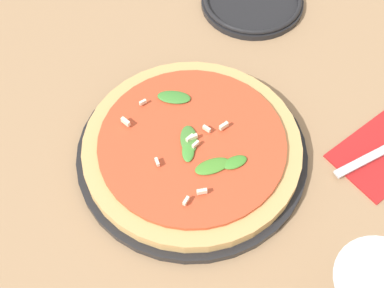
{
  "coord_description": "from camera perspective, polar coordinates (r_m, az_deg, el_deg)",
  "views": [
    {
      "loc": [
        -0.3,
        -0.28,
        0.64
      ],
      "look_at": [
        0.02,
        -0.04,
        0.03
      ],
      "focal_mm": 50.0,
      "sensor_mm": 36.0,
      "label": 1
    }
  ],
  "objects": [
    {
      "name": "ground_plane",
      "position": [
        0.76,
        -3.42,
        -0.9
      ],
      "size": [
        6.0,
        6.0,
        0.0
      ],
      "primitive_type": "plane",
      "color": "#9E7A56"
    },
    {
      "name": "pizza_arugula_main",
      "position": [
        0.74,
        0.0,
        -0.56
      ],
      "size": [
        0.32,
        0.32,
        0.05
      ],
      "color": "black",
      "rests_on": "ground_plane"
    },
    {
      "name": "side_plate_white",
      "position": [
        0.96,
        6.45,
        14.95
      ],
      "size": [
        0.18,
        0.18,
        0.02
      ],
      "color": "black",
      "rests_on": "ground_plane"
    }
  ]
}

